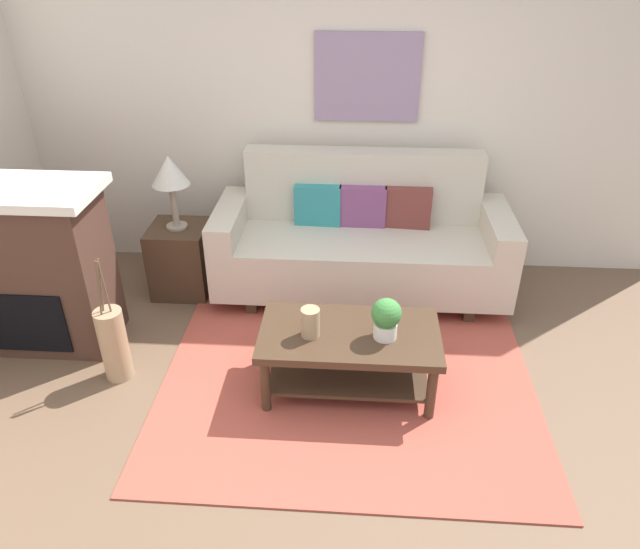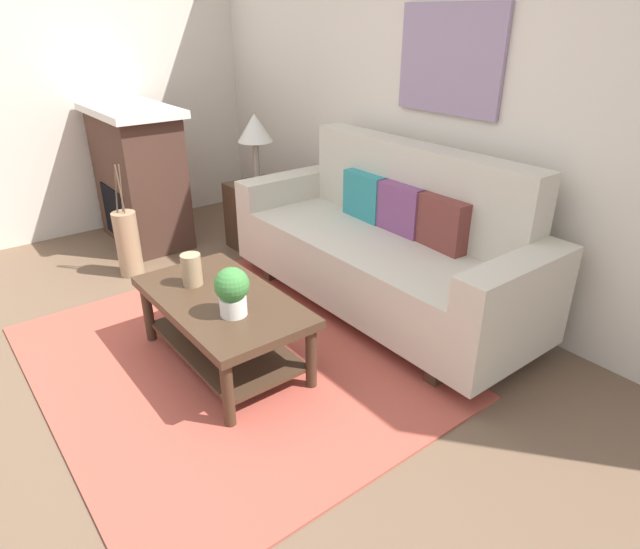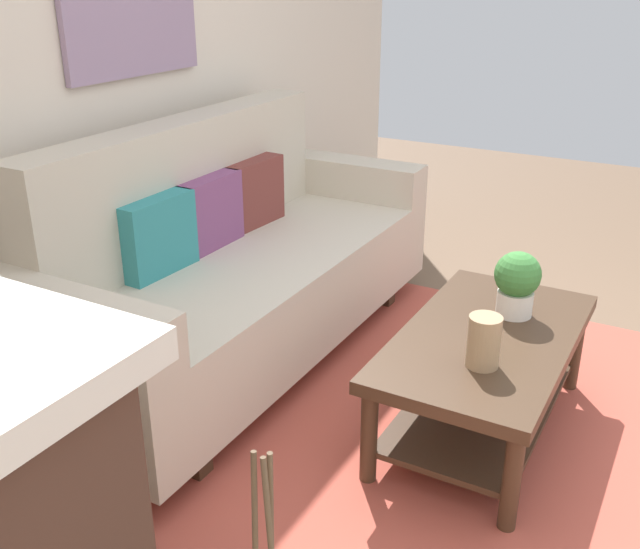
{
  "view_description": "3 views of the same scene",
  "coord_description": "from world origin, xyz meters",
  "px_view_note": "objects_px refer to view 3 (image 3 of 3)",
  "views": [
    {
      "loc": [
        0.02,
        -2.42,
        2.54
      ],
      "look_at": [
        -0.2,
        0.93,
        0.57
      ],
      "focal_mm": 33.08,
      "sensor_mm": 36.0,
      "label": 1
    },
    {
      "loc": [
        2.41,
        -0.69,
        1.83
      ],
      "look_at": [
        0.26,
        0.99,
        0.52
      ],
      "focal_mm": 30.37,
      "sensor_mm": 36.0,
      "label": 2
    },
    {
      "loc": [
        -2.41,
        -0.13,
        1.7
      ],
      "look_at": [
        0.05,
        1.23,
        0.5
      ],
      "focal_mm": 40.94,
      "sensor_mm": 36.0,
      "label": 3
    }
  ],
  "objects_px": {
    "throw_pillow_plum": "(209,212)",
    "throw_pillow_maroon": "(252,193)",
    "coffee_table": "(485,361)",
    "tabletop_vase": "(484,342)",
    "couch": "(234,269)",
    "throw_pillow_teal": "(157,235)",
    "potted_plant_tabletop": "(517,282)"
  },
  "relations": [
    {
      "from": "throw_pillow_plum",
      "to": "throw_pillow_maroon",
      "type": "bearing_deg",
      "value": 0.0
    },
    {
      "from": "coffee_table",
      "to": "throw_pillow_plum",
      "type": "bearing_deg",
      "value": 87.37
    },
    {
      "from": "throw_pillow_maroon",
      "to": "tabletop_vase",
      "type": "distance_m",
      "value": 1.52
    },
    {
      "from": "couch",
      "to": "tabletop_vase",
      "type": "relative_size",
      "value": 12.03
    },
    {
      "from": "couch",
      "to": "throw_pillow_maroon",
      "type": "relative_size",
      "value": 6.21
    },
    {
      "from": "throw_pillow_teal",
      "to": "tabletop_vase",
      "type": "xyz_separation_m",
      "value": [
        0.05,
        -1.37,
        -0.16
      ]
    },
    {
      "from": "coffee_table",
      "to": "potted_plant_tabletop",
      "type": "xyz_separation_m",
      "value": [
        0.21,
        -0.04,
        0.26
      ]
    },
    {
      "from": "throw_pillow_plum",
      "to": "potted_plant_tabletop",
      "type": "bearing_deg",
      "value": -83.68
    },
    {
      "from": "couch",
      "to": "potted_plant_tabletop",
      "type": "bearing_deg",
      "value": -83.04
    },
    {
      "from": "tabletop_vase",
      "to": "throw_pillow_teal",
      "type": "bearing_deg",
      "value": 92.21
    },
    {
      "from": "throw_pillow_teal",
      "to": "throw_pillow_plum",
      "type": "distance_m",
      "value": 0.35
    },
    {
      "from": "throw_pillow_plum",
      "to": "couch",
      "type": "bearing_deg",
      "value": -90.0
    },
    {
      "from": "couch",
      "to": "throw_pillow_teal",
      "type": "distance_m",
      "value": 0.45
    },
    {
      "from": "potted_plant_tabletop",
      "to": "throw_pillow_plum",
      "type": "bearing_deg",
      "value": 96.32
    },
    {
      "from": "throw_pillow_plum",
      "to": "coffee_table",
      "type": "height_order",
      "value": "throw_pillow_plum"
    },
    {
      "from": "coffee_table",
      "to": "throw_pillow_teal",
      "type": "bearing_deg",
      "value": 102.3
    },
    {
      "from": "throw_pillow_teal",
      "to": "throw_pillow_maroon",
      "type": "xyz_separation_m",
      "value": [
        0.7,
        0.0,
        0.0
      ]
    },
    {
      "from": "couch",
      "to": "throw_pillow_plum",
      "type": "height_order",
      "value": "couch"
    },
    {
      "from": "couch",
      "to": "potted_plant_tabletop",
      "type": "height_order",
      "value": "couch"
    },
    {
      "from": "tabletop_vase",
      "to": "coffee_table",
      "type": "bearing_deg",
      "value": 12.03
    },
    {
      "from": "throw_pillow_teal",
      "to": "potted_plant_tabletop",
      "type": "height_order",
      "value": "throw_pillow_teal"
    },
    {
      "from": "throw_pillow_teal",
      "to": "potted_plant_tabletop",
      "type": "bearing_deg",
      "value": -69.83
    },
    {
      "from": "couch",
      "to": "throw_pillow_maroon",
      "type": "bearing_deg",
      "value": 19.82
    },
    {
      "from": "coffee_table",
      "to": "tabletop_vase",
      "type": "xyz_separation_m",
      "value": [
        -0.23,
        -0.05,
        0.21
      ]
    },
    {
      "from": "couch",
      "to": "throw_pillow_teal",
      "type": "bearing_deg",
      "value": 160.18
    },
    {
      "from": "couch",
      "to": "potted_plant_tabletop",
      "type": "xyz_separation_m",
      "value": [
        0.15,
        -1.23,
        0.14
      ]
    },
    {
      "from": "coffee_table",
      "to": "tabletop_vase",
      "type": "bearing_deg",
      "value": -167.97
    },
    {
      "from": "throw_pillow_teal",
      "to": "throw_pillow_plum",
      "type": "relative_size",
      "value": 1.0
    },
    {
      "from": "couch",
      "to": "tabletop_vase",
      "type": "xyz_separation_m",
      "value": [
        -0.3,
        -1.25,
        0.09
      ]
    },
    {
      "from": "throw_pillow_teal",
      "to": "throw_pillow_plum",
      "type": "xyz_separation_m",
      "value": [
        0.35,
        0.0,
        0.0
      ]
    },
    {
      "from": "throw_pillow_plum",
      "to": "coffee_table",
      "type": "xyz_separation_m",
      "value": [
        -0.06,
        -1.32,
        -0.37
      ]
    },
    {
      "from": "couch",
      "to": "coffee_table",
      "type": "relative_size",
      "value": 2.03
    }
  ]
}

